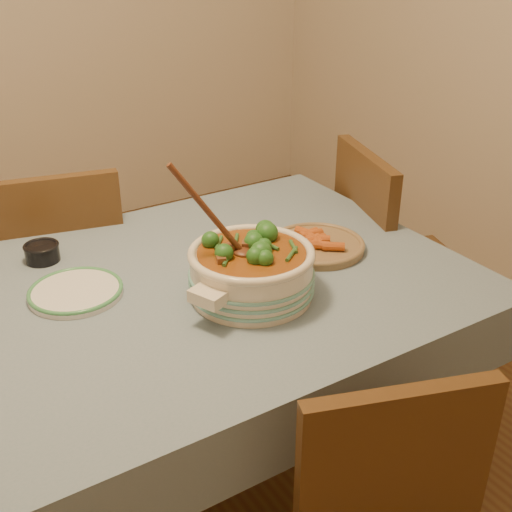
{
  "coord_description": "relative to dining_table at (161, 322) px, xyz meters",
  "views": [
    {
      "loc": [
        -0.55,
        -1.36,
        1.61
      ],
      "look_at": [
        0.21,
        -0.14,
        0.87
      ],
      "focal_mm": 45.0,
      "sensor_mm": 36.0,
      "label": 1
    }
  ],
  "objects": [
    {
      "name": "floor",
      "position": [
        0.0,
        0.0,
        -0.66
      ],
      "size": [
        4.5,
        4.5,
        0.0
      ],
      "primitive_type": "plane",
      "color": "#4A2A15",
      "rests_on": "ground"
    },
    {
      "name": "dining_table",
      "position": [
        0.0,
        0.0,
        0.0
      ],
      "size": [
        1.68,
        1.08,
        0.76
      ],
      "color": "brown",
      "rests_on": "floor"
    },
    {
      "name": "stew_casserole",
      "position": [
        0.2,
        -0.14,
        0.17
      ],
      "size": [
        0.41,
        0.41,
        0.38
      ],
      "rotation": [
        0.0,
        0.0,
        0.39
      ],
      "color": "beige",
      "rests_on": "dining_table"
    },
    {
      "name": "white_plate",
      "position": [
        -0.19,
        0.1,
        0.1
      ],
      "size": [
        0.24,
        0.24,
        0.02
      ],
      "rotation": [
        0.0,
        0.0,
        -0.01
      ],
      "color": "white",
      "rests_on": "dining_table"
    },
    {
      "name": "condiment_bowl",
      "position": [
        -0.21,
        0.34,
        0.12
      ],
      "size": [
        0.11,
        0.11,
        0.05
      ],
      "rotation": [
        0.0,
        0.0,
        -0.1
      ],
      "color": "black",
      "rests_on": "dining_table"
    },
    {
      "name": "fried_plate",
      "position": [
        0.5,
        -0.02,
        0.11
      ],
      "size": [
        0.3,
        0.3,
        0.05
      ],
      "rotation": [
        0.0,
        0.0,
        -0.07
      ],
      "color": "olive",
      "rests_on": "dining_table"
    },
    {
      "name": "chair_far",
      "position": [
        -0.1,
        0.64,
        -0.14
      ],
      "size": [
        0.52,
        0.52,
        0.93
      ],
      "rotation": [
        0.0,
        0.0,
        2.93
      ],
      "color": "#503318",
      "rests_on": "floor"
    },
    {
      "name": "chair_right",
      "position": [
        0.95,
        0.14,
        -0.13
      ],
      "size": [
        0.55,
        0.55,
        0.94
      ],
      "rotation": [
        0.0,
        0.0,
        1.27
      ],
      "color": "#503318",
      "rests_on": "floor"
    }
  ]
}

